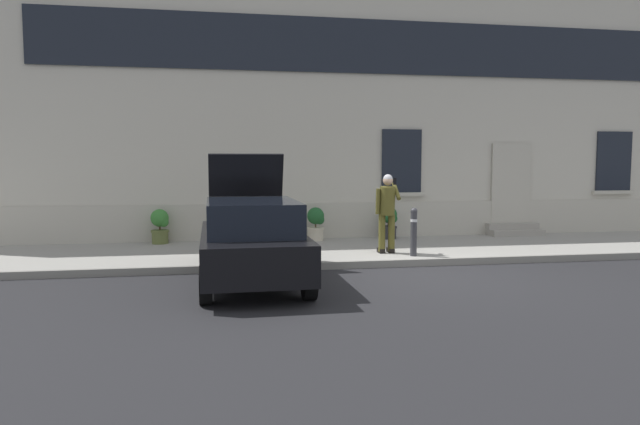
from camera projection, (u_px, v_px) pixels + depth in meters
ground_plane at (425, 275)px, 10.96m from camera, size 80.00×80.00×0.00m
sidewalk at (384, 250)px, 13.70m from camera, size 24.00×3.60×0.15m
curb_edge at (409, 263)px, 11.87m from camera, size 24.00×0.12×0.15m
building_facade at (360, 106)px, 15.82m from camera, size 24.00×1.52×7.50m
entrance_stoop at (514, 230)px, 15.90m from camera, size 1.51×0.64×0.32m
hatchback_car_black at (252, 239)px, 10.13m from camera, size 1.84×4.09×2.34m
bollard_near_person at (414, 230)px, 12.26m from camera, size 0.15×0.15×1.04m
person_on_phone at (387, 208)px, 12.61m from camera, size 0.51×0.46×1.75m
planter_olive at (160, 225)px, 14.15m from camera, size 0.44×0.44×0.86m
planter_terracotta at (240, 224)px, 14.45m from camera, size 0.44×0.44×0.86m
planter_cream at (316, 223)px, 14.72m from camera, size 0.44×0.44×0.86m
planter_charcoal at (389, 222)px, 15.04m from camera, size 0.44×0.44×0.86m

